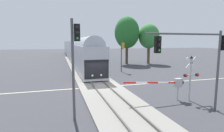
# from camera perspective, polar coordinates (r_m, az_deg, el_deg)

# --- Properties ---
(ground_plane) EXTENTS (220.00, 220.00, 0.00)m
(ground_plane) POSITION_cam_1_polar(r_m,az_deg,el_deg) (19.46, -3.91, -6.57)
(ground_plane) COLOR #3D3D42
(road_centre_stripe) EXTENTS (44.00, 0.20, 0.01)m
(road_centre_stripe) POSITION_cam_1_polar(r_m,az_deg,el_deg) (19.46, -3.91, -6.55)
(road_centre_stripe) COLOR beige
(road_centre_stripe) RESTS_ON ground
(railway_track) EXTENTS (4.40, 80.00, 0.32)m
(railway_track) POSITION_cam_1_polar(r_m,az_deg,el_deg) (19.44, -3.92, -6.29)
(railway_track) COLOR gray
(railway_track) RESTS_ON ground
(commuter_train) EXTENTS (3.04, 63.04, 5.16)m
(commuter_train) POSITION_cam_1_polar(r_m,az_deg,el_deg) (49.63, -11.74, 5.04)
(commuter_train) COLOR #B2B7C1
(commuter_train) RESTS_ON railway_track
(crossing_gate_near) EXTENTS (5.26, 0.40, 1.81)m
(crossing_gate_near) POSITION_cam_1_polar(r_m,az_deg,el_deg) (15.49, 18.40, -5.20)
(crossing_gate_near) COLOR #B7B7BC
(crossing_gate_near) RESTS_ON ground
(crossing_signal_mast) EXTENTS (1.36, 0.44, 3.66)m
(crossing_signal_mast) POSITION_cam_1_polar(r_m,az_deg,el_deg) (15.78, 23.44, -2.18)
(crossing_signal_mast) COLOR #B2B2B7
(crossing_signal_mast) RESTS_ON ground
(traffic_signal_near_right) EXTENTS (5.91, 0.38, 5.47)m
(traffic_signal_near_right) POSITION_cam_1_polar(r_m,az_deg,el_deg) (12.96, 25.69, 4.30)
(traffic_signal_near_right) COLOR #4C4C51
(traffic_signal_near_right) RESTS_ON ground
(traffic_signal_far_side) EXTENTS (0.53, 0.38, 4.92)m
(traffic_signal_far_side) POSITION_cam_1_polar(r_m,az_deg,el_deg) (29.04, 3.24, 4.68)
(traffic_signal_far_side) COLOR #4C4C51
(traffic_signal_far_side) RESTS_ON ground
(traffic_signal_median) EXTENTS (0.53, 0.38, 6.07)m
(traffic_signal_median) POSITION_cam_1_polar(r_m,az_deg,el_deg) (10.90, -11.52, 3.81)
(traffic_signal_median) COLOR #4C4C51
(traffic_signal_median) RESTS_ON ground
(oak_far_right) EXTENTS (5.29, 5.29, 10.09)m
(oak_far_right) POSITION_cam_1_polar(r_m,az_deg,el_deg) (39.66, 4.71, 10.34)
(oak_far_right) COLOR #4C3828
(oak_far_right) RESTS_ON ground
(maple_right_background) EXTENTS (4.46, 4.46, 8.64)m
(maple_right_background) POSITION_cam_1_polar(r_m,az_deg,el_deg) (40.92, 11.49, 9.04)
(maple_right_background) COLOR brown
(maple_right_background) RESTS_ON ground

